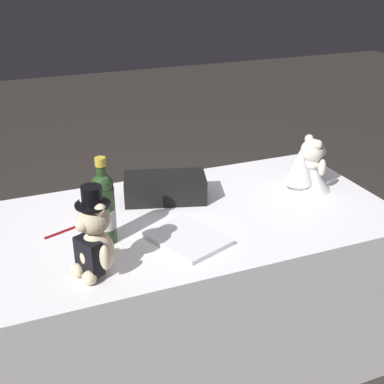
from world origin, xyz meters
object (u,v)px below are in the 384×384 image
object	(u,v)px
teddy_bear_bride	(307,168)
guestbook	(187,238)
gift_case_black	(165,188)
signing_pen	(61,232)
champagne_bottle	(104,207)
teddy_bear_groom	(94,240)

from	to	relation	value
teddy_bear_bride	guestbook	size ratio (longest dim) A/B	0.86
teddy_bear_bride	guestbook	distance (m)	0.68
gift_case_black	guestbook	bearing A→B (deg)	83.48
signing_pen	teddy_bear_bride	bearing A→B (deg)	179.69
champagne_bottle	signing_pen	world-z (taller)	champagne_bottle
teddy_bear_bride	gift_case_black	distance (m)	0.61
signing_pen	guestbook	size ratio (longest dim) A/B	0.52
signing_pen	guestbook	distance (m)	0.46
teddy_bear_groom	guestbook	size ratio (longest dim) A/B	1.12
teddy_bear_groom	champagne_bottle	bearing A→B (deg)	-112.30
champagne_bottle	guestbook	xyz separation A→B (m)	(-0.26, 0.11, -0.12)
signing_pen	guestbook	bearing A→B (deg)	151.32
guestbook	teddy_bear_groom	bearing A→B (deg)	-7.19
teddy_bear_groom	champagne_bottle	distance (m)	0.20
signing_pen	gift_case_black	xyz separation A→B (m)	(-0.44, -0.12, 0.05)
teddy_bear_bride	signing_pen	distance (m)	1.04
teddy_bear_groom	teddy_bear_bride	bearing A→B (deg)	-162.95
signing_pen	guestbook	world-z (taller)	guestbook
teddy_bear_bride	champagne_bottle	xyz separation A→B (m)	(0.90, 0.11, 0.04)
teddy_bear_bride	guestbook	world-z (taller)	teddy_bear_bride
teddy_bear_bride	gift_case_black	size ratio (longest dim) A/B	0.64
gift_case_black	guestbook	size ratio (longest dim) A/B	1.34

